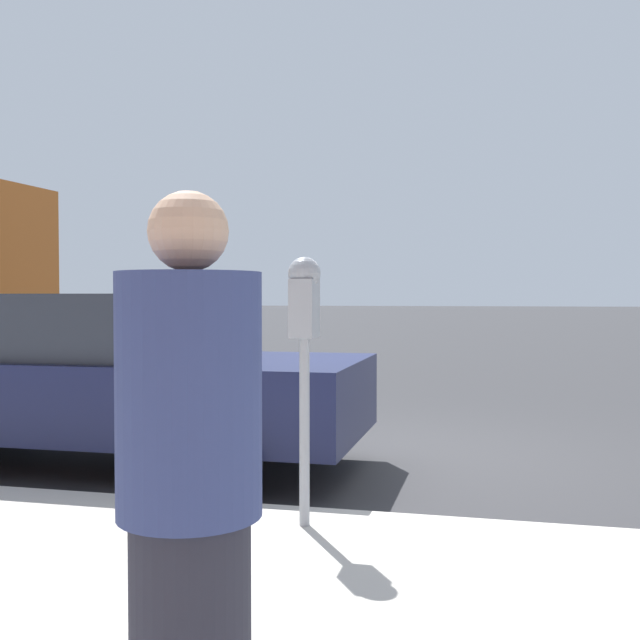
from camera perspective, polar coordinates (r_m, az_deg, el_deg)
ground_plane at (r=7.02m, az=4.23°, el=-10.30°), size 220.00×220.00×0.00m
parking_meter at (r=4.34m, az=-1.25°, el=-0.05°), size 0.21×0.19×1.57m
car_navy at (r=6.80m, az=-16.87°, el=-4.04°), size 2.03×4.59×1.49m
pedestrian at (r=2.04m, az=-9.89°, el=-13.48°), size 0.38×0.38×1.61m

